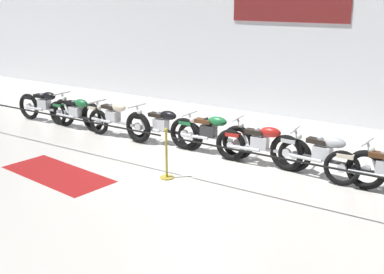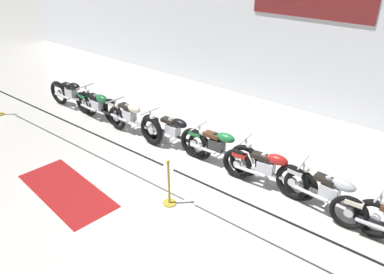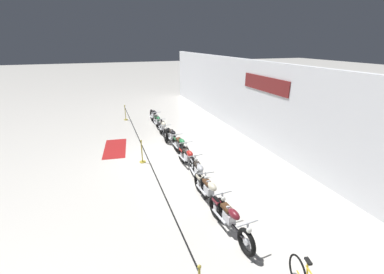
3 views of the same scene
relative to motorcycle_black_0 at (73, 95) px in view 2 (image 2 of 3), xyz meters
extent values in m
plane|color=silver|center=(5.42, -0.58, -0.48)|extent=(120.00, 120.00, 0.00)
cube|color=white|center=(5.42, 4.54, 1.62)|extent=(28.00, 0.25, 4.20)
cube|color=maroon|center=(5.49, 4.40, 2.68)|extent=(3.54, 0.04, 0.70)
torus|color=black|center=(0.72, 0.02, -0.09)|extent=(0.78, 0.13, 0.78)
torus|color=black|center=(-0.73, -0.01, -0.09)|extent=(0.78, 0.13, 0.78)
cylinder|color=silver|center=(0.72, 0.02, -0.09)|extent=(0.19, 0.08, 0.18)
cylinder|color=silver|center=(-0.73, -0.01, -0.09)|extent=(0.19, 0.08, 0.18)
cylinder|color=silver|center=(0.81, 0.02, 0.19)|extent=(0.30, 0.06, 0.59)
cube|color=silver|center=(-0.06, 0.00, 0.07)|extent=(0.36, 0.23, 0.26)
cylinder|color=silver|center=(-0.02, 0.00, 0.27)|extent=(0.18, 0.11, 0.24)
cylinder|color=silver|center=(-0.10, 0.00, 0.27)|extent=(0.18, 0.11, 0.24)
cylinder|color=silver|center=(-0.36, -0.14, -0.07)|extent=(0.70, 0.08, 0.07)
cube|color=#ADAFB5|center=(-0.01, 0.00, -0.07)|extent=(1.16, 0.08, 0.06)
ellipsoid|color=black|center=(0.17, 0.01, 0.33)|extent=(0.46, 0.23, 0.22)
cube|color=black|center=(-0.19, 0.00, 0.29)|extent=(0.40, 0.21, 0.09)
cube|color=black|center=(-0.68, -0.01, 0.19)|extent=(0.32, 0.17, 0.08)
cylinder|color=silver|center=(0.70, 0.02, 0.46)|extent=(0.05, 0.62, 0.04)
sphere|color=silver|center=(0.78, 0.02, 0.32)|extent=(0.14, 0.14, 0.14)
torus|color=black|center=(2.11, -0.07, -0.14)|extent=(0.68, 0.15, 0.68)
torus|color=black|center=(0.46, 0.03, -0.14)|extent=(0.68, 0.15, 0.68)
cylinder|color=silver|center=(2.11, -0.07, -0.14)|extent=(0.16, 0.09, 0.16)
cylinder|color=silver|center=(0.46, 0.03, -0.14)|extent=(0.16, 0.09, 0.16)
cylinder|color=silver|center=(2.20, -0.07, 0.14)|extent=(0.31, 0.07, 0.59)
cube|color=silver|center=(1.23, -0.01, 0.02)|extent=(0.37, 0.24, 0.26)
cylinder|color=silver|center=(1.28, -0.02, 0.22)|extent=(0.18, 0.12, 0.24)
cylinder|color=silver|center=(1.19, -0.01, 0.22)|extent=(0.18, 0.12, 0.24)
cylinder|color=silver|center=(0.93, -0.14, -0.12)|extent=(0.70, 0.11, 0.07)
cube|color=black|center=(1.28, -0.02, -0.12)|extent=(1.33, 0.14, 0.06)
ellipsoid|color=#1E6B38|center=(1.46, -0.03, 0.28)|extent=(0.47, 0.25, 0.22)
cube|color=black|center=(1.10, -0.01, 0.24)|extent=(0.41, 0.22, 0.09)
cube|color=#1E6B38|center=(0.51, 0.03, 0.10)|extent=(0.33, 0.18, 0.08)
cylinder|color=silver|center=(2.09, -0.06, 0.41)|extent=(0.07, 0.62, 0.04)
sphere|color=silver|center=(2.17, -0.07, 0.27)|extent=(0.14, 0.14, 0.14)
torus|color=black|center=(3.48, -0.09, -0.09)|extent=(0.80, 0.21, 0.79)
torus|color=black|center=(1.78, 0.05, -0.09)|extent=(0.80, 0.21, 0.79)
cylinder|color=silver|center=(3.48, -0.09, -0.09)|extent=(0.19, 0.10, 0.18)
cylinder|color=silver|center=(1.78, 0.05, -0.09)|extent=(0.19, 0.10, 0.18)
cylinder|color=silver|center=(3.57, -0.10, 0.20)|extent=(0.31, 0.08, 0.59)
cube|color=silver|center=(2.58, -0.01, 0.07)|extent=(0.38, 0.25, 0.26)
cylinder|color=silver|center=(2.62, -0.02, 0.27)|extent=(0.19, 0.12, 0.24)
cylinder|color=silver|center=(2.54, -0.01, 0.27)|extent=(0.19, 0.12, 0.24)
cylinder|color=silver|center=(2.27, -0.13, -0.07)|extent=(0.70, 0.13, 0.07)
cube|color=#ADAFB5|center=(2.63, -0.02, -0.07)|extent=(1.36, 0.17, 0.06)
ellipsoid|color=beige|center=(2.81, -0.03, 0.33)|extent=(0.48, 0.26, 0.22)
cube|color=black|center=(2.45, 0.00, 0.29)|extent=(0.42, 0.23, 0.09)
cube|color=beige|center=(1.83, 0.05, 0.19)|extent=(0.33, 0.19, 0.08)
cylinder|color=silver|center=(3.46, -0.09, 0.46)|extent=(0.09, 0.62, 0.04)
sphere|color=silver|center=(3.54, -0.09, 0.32)|extent=(0.14, 0.14, 0.14)
torus|color=black|center=(4.91, 0.10, -0.13)|extent=(0.70, 0.13, 0.70)
torus|color=black|center=(3.25, 0.13, -0.13)|extent=(0.70, 0.13, 0.70)
cylinder|color=silver|center=(4.91, 0.10, -0.13)|extent=(0.17, 0.08, 0.16)
cylinder|color=silver|center=(3.25, 0.13, -0.13)|extent=(0.17, 0.08, 0.16)
cylinder|color=silver|center=(5.00, 0.09, 0.15)|extent=(0.30, 0.06, 0.59)
cube|color=silver|center=(4.03, 0.12, 0.03)|extent=(0.36, 0.23, 0.26)
cylinder|color=silver|center=(4.07, 0.12, 0.23)|extent=(0.18, 0.11, 0.24)
cylinder|color=silver|center=(3.99, 0.12, 0.23)|extent=(0.18, 0.11, 0.24)
cylinder|color=silver|center=(3.73, -0.02, -0.11)|extent=(0.70, 0.09, 0.07)
cube|color=black|center=(4.08, 0.12, -0.11)|extent=(1.32, 0.09, 0.06)
ellipsoid|color=black|center=(4.26, 0.11, 0.29)|extent=(0.46, 0.23, 0.22)
cube|color=black|center=(3.90, 0.12, 0.25)|extent=(0.40, 0.21, 0.09)
cube|color=black|center=(3.30, 0.13, 0.12)|extent=(0.32, 0.17, 0.08)
cylinder|color=silver|center=(4.89, 0.10, 0.42)|extent=(0.05, 0.62, 0.04)
sphere|color=silver|center=(4.97, 0.10, 0.28)|extent=(0.14, 0.14, 0.14)
torus|color=black|center=(6.14, 0.17, -0.09)|extent=(0.78, 0.17, 0.77)
torus|color=black|center=(4.74, 0.09, -0.09)|extent=(0.78, 0.17, 0.77)
cylinder|color=silver|center=(6.14, 0.17, -0.09)|extent=(0.19, 0.09, 0.18)
cylinder|color=silver|center=(4.74, 0.09, -0.09)|extent=(0.19, 0.09, 0.18)
cylinder|color=silver|center=(6.23, 0.18, 0.19)|extent=(0.31, 0.07, 0.59)
cube|color=#2D2D30|center=(5.39, 0.13, 0.07)|extent=(0.37, 0.24, 0.26)
cylinder|color=#2D2D30|center=(5.43, 0.13, 0.27)|extent=(0.18, 0.12, 0.24)
cylinder|color=#2D2D30|center=(5.35, 0.13, 0.27)|extent=(0.18, 0.12, 0.24)
cylinder|color=silver|center=(5.10, -0.03, -0.07)|extent=(0.70, 0.11, 0.07)
cube|color=#ADAFB5|center=(5.44, 0.13, -0.07)|extent=(1.12, 0.12, 0.06)
ellipsoid|color=#1E6B38|center=(5.62, 0.14, 0.33)|extent=(0.47, 0.25, 0.22)
cube|color=#4C2D19|center=(5.26, 0.12, 0.29)|extent=(0.41, 0.22, 0.09)
cube|color=#1E6B38|center=(4.79, 0.10, 0.18)|extent=(0.33, 0.18, 0.08)
cylinder|color=silver|center=(6.12, 0.17, 0.46)|extent=(0.07, 0.62, 0.04)
sphere|color=silver|center=(6.20, 0.18, 0.32)|extent=(0.14, 0.14, 0.14)
torus|color=black|center=(7.51, 0.10, -0.12)|extent=(0.73, 0.18, 0.72)
torus|color=black|center=(6.05, -0.01, -0.12)|extent=(0.73, 0.18, 0.72)
cylinder|color=silver|center=(7.51, 0.10, -0.12)|extent=(0.17, 0.09, 0.17)
cylinder|color=silver|center=(6.05, -0.01, -0.12)|extent=(0.17, 0.09, 0.17)
cylinder|color=silver|center=(7.60, 0.11, 0.16)|extent=(0.31, 0.08, 0.59)
cube|color=silver|center=(6.73, 0.04, 0.04)|extent=(0.38, 0.25, 0.26)
cylinder|color=silver|center=(6.77, 0.04, 0.24)|extent=(0.19, 0.12, 0.24)
cylinder|color=silver|center=(6.69, 0.04, 0.24)|extent=(0.19, 0.12, 0.24)
cylinder|color=silver|center=(6.44, -0.12, -0.10)|extent=(0.70, 0.12, 0.07)
cube|color=#ADAFB5|center=(6.78, 0.04, -0.10)|extent=(1.17, 0.15, 0.06)
ellipsoid|color=#B21E19|center=(6.96, 0.06, 0.30)|extent=(0.48, 0.25, 0.22)
cube|color=black|center=(6.60, 0.03, 0.26)|extent=(0.41, 0.23, 0.09)
cube|color=#B21E19|center=(6.10, -0.01, 0.13)|extent=(0.33, 0.18, 0.08)
cylinder|color=silver|center=(7.49, 0.10, 0.43)|extent=(0.08, 0.62, 0.04)
sphere|color=silver|center=(7.57, 0.10, 0.29)|extent=(0.14, 0.14, 0.14)
torus|color=black|center=(9.00, -0.08, -0.09)|extent=(0.79, 0.20, 0.78)
torus|color=black|center=(7.34, 0.06, -0.09)|extent=(0.79, 0.20, 0.78)
cylinder|color=silver|center=(9.00, -0.08, -0.09)|extent=(0.19, 0.10, 0.18)
cylinder|color=silver|center=(7.34, 0.06, -0.09)|extent=(0.19, 0.10, 0.18)
cylinder|color=silver|center=(9.09, -0.09, 0.19)|extent=(0.31, 0.08, 0.59)
cube|color=silver|center=(8.12, -0.01, 0.07)|extent=(0.38, 0.25, 0.26)
cylinder|color=silver|center=(8.16, -0.01, 0.27)|extent=(0.19, 0.13, 0.24)
cylinder|color=silver|center=(8.08, 0.00, 0.27)|extent=(0.19, 0.13, 0.24)
cylinder|color=silver|center=(7.81, -0.12, -0.07)|extent=(0.70, 0.13, 0.07)
cube|color=#47474C|center=(8.17, -0.01, -0.07)|extent=(1.33, 0.18, 0.06)
ellipsoid|color=#B7BABF|center=(8.35, -0.03, 0.33)|extent=(0.48, 0.26, 0.22)
cube|color=black|center=(7.99, 0.00, 0.29)|extent=(0.42, 0.23, 0.09)
cube|color=#B7BABF|center=(7.39, 0.06, 0.18)|extent=(0.33, 0.19, 0.08)
cylinder|color=silver|center=(8.98, -0.08, 0.46)|extent=(0.09, 0.62, 0.04)
sphere|color=silver|center=(9.06, -0.09, 0.32)|extent=(0.14, 0.14, 0.14)
torus|color=black|center=(8.57, -0.16, -0.12)|extent=(0.72, 0.14, 0.72)
cylinder|color=silver|center=(8.57, -0.16, -0.12)|extent=(0.18, 0.09, 0.17)
cylinder|color=silver|center=(9.07, -0.27, -0.10)|extent=(0.70, 0.11, 0.07)
cube|color=beige|center=(8.62, -0.16, 0.14)|extent=(0.33, 0.18, 0.08)
cylinder|color=black|center=(2.00, -1.68, 0.40)|extent=(6.71, 0.04, 0.04)
cylinder|color=black|center=(9.02, -1.68, 0.40)|extent=(6.77, 0.04, 0.04)
cylinder|color=gold|center=(5.49, -1.68, -0.47)|extent=(0.28, 0.28, 0.03)
cylinder|color=gold|center=(5.49, -1.68, 0.02)|extent=(0.05, 0.05, 0.95)
sphere|color=gold|center=(5.49, -1.68, 0.53)|extent=(0.08, 0.08, 0.08)
cube|color=maroon|center=(3.45, -2.74, -0.48)|extent=(2.68, 1.37, 0.01)
camera|label=1|loc=(10.87, -9.07, 3.10)|focal=45.00mm
camera|label=2|loc=(9.66, -6.19, 4.38)|focal=35.00mm
camera|label=3|loc=(16.03, -3.07, 4.61)|focal=24.00mm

